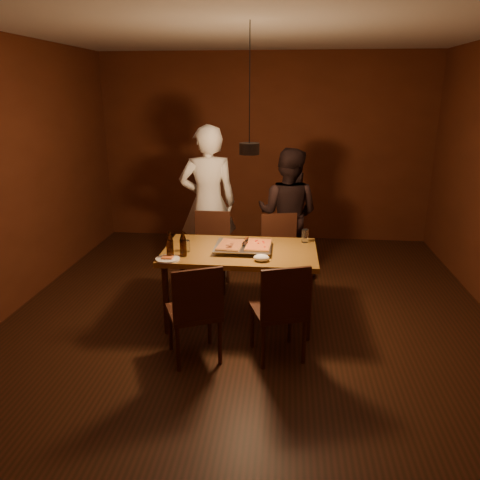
# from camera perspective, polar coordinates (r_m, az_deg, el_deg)

# --- Properties ---
(room_shell) EXTENTS (6.00, 6.00, 6.00)m
(room_shell) POSITION_cam_1_polar(r_m,az_deg,el_deg) (4.29, 1.11, 6.42)
(room_shell) COLOR #381A0F
(room_shell) RESTS_ON ground
(dining_table) EXTENTS (1.50, 0.90, 0.75)m
(dining_table) POSITION_cam_1_polar(r_m,az_deg,el_deg) (4.63, 0.00, -2.05)
(dining_table) COLOR olive
(dining_table) RESTS_ON floor
(chair_far_left) EXTENTS (0.43, 0.43, 0.49)m
(chair_far_left) POSITION_cam_1_polar(r_m,az_deg,el_deg) (5.50, -3.50, -0.36)
(chair_far_left) COLOR #38190F
(chair_far_left) RESTS_ON floor
(chair_far_right) EXTENTS (0.51, 0.51, 0.49)m
(chair_far_right) POSITION_cam_1_polar(r_m,az_deg,el_deg) (5.40, 4.96, -0.73)
(chair_far_right) COLOR #38190F
(chair_far_right) RESTS_ON floor
(chair_near_left) EXTENTS (0.55, 0.55, 0.49)m
(chair_near_left) POSITION_cam_1_polar(r_m,az_deg,el_deg) (3.96, -5.44, -7.89)
(chair_near_left) COLOR #38190F
(chair_near_left) RESTS_ON floor
(chair_near_right) EXTENTS (0.53, 0.53, 0.49)m
(chair_near_right) POSITION_cam_1_polar(r_m,az_deg,el_deg) (3.98, 5.05, -7.74)
(chair_near_right) COLOR #38190F
(chair_near_right) RESTS_ON floor
(pizza_tray) EXTENTS (0.58, 0.49, 0.05)m
(pizza_tray) POSITION_cam_1_polar(r_m,az_deg,el_deg) (4.58, 0.41, -0.95)
(pizza_tray) COLOR silver
(pizza_tray) RESTS_ON dining_table
(pizza_meat) EXTENTS (0.26, 0.38, 0.02)m
(pizza_meat) POSITION_cam_1_polar(r_m,az_deg,el_deg) (4.57, -1.14, -0.55)
(pizza_meat) COLOR maroon
(pizza_meat) RESTS_ON pizza_tray
(pizza_cheese) EXTENTS (0.25, 0.38, 0.02)m
(pizza_cheese) POSITION_cam_1_polar(r_m,az_deg,el_deg) (4.57, 2.26, -0.58)
(pizza_cheese) COLOR gold
(pizza_cheese) RESTS_ON pizza_tray
(spatula) EXTENTS (0.11, 0.25, 0.04)m
(spatula) POSITION_cam_1_polar(r_m,az_deg,el_deg) (4.60, 0.56, -0.38)
(spatula) COLOR silver
(spatula) RESTS_ON pizza_tray
(beer_bottle_a) EXTENTS (0.07, 0.07, 0.25)m
(beer_bottle_a) POSITION_cam_1_polar(r_m,az_deg,el_deg) (4.39, -8.55, -0.58)
(beer_bottle_a) COLOR black
(beer_bottle_a) RESTS_ON dining_table
(beer_bottle_b) EXTENTS (0.07, 0.07, 0.25)m
(beer_bottle_b) POSITION_cam_1_polar(r_m,az_deg,el_deg) (4.42, -6.96, -0.45)
(beer_bottle_b) COLOR black
(beer_bottle_b) RESTS_ON dining_table
(water_glass_left) EXTENTS (0.07, 0.07, 0.11)m
(water_glass_left) POSITION_cam_1_polar(r_m,az_deg,el_deg) (4.57, -6.55, -0.72)
(water_glass_left) COLOR silver
(water_glass_left) RESTS_ON dining_table
(water_glass_right) EXTENTS (0.07, 0.07, 0.14)m
(water_glass_right) POSITION_cam_1_polar(r_m,az_deg,el_deg) (4.85, 7.93, 0.50)
(water_glass_right) COLOR silver
(water_glass_right) RESTS_ON dining_table
(plate_slice) EXTENTS (0.22, 0.22, 0.03)m
(plate_slice) POSITION_cam_1_polar(r_m,az_deg,el_deg) (4.38, -8.82, -2.27)
(plate_slice) COLOR white
(plate_slice) RESTS_ON dining_table
(napkin) EXTENTS (0.15, 0.11, 0.06)m
(napkin) POSITION_cam_1_polar(r_m,az_deg,el_deg) (4.29, 2.63, -2.19)
(napkin) COLOR white
(napkin) RESTS_ON dining_table
(diner_white) EXTENTS (0.77, 0.61, 1.88)m
(diner_white) POSITION_cam_1_polar(r_m,az_deg,el_deg) (5.70, -3.91, 4.47)
(diner_white) COLOR silver
(diner_white) RESTS_ON floor
(diner_dark) EXTENTS (0.93, 0.82, 1.61)m
(diner_dark) POSITION_cam_1_polar(r_m,az_deg,el_deg) (5.76, 5.81, 3.17)
(diner_dark) COLOR black
(diner_dark) RESTS_ON floor
(pendant_lamp) EXTENTS (0.18, 0.18, 1.10)m
(pendant_lamp) POSITION_cam_1_polar(r_m,az_deg,el_deg) (4.24, 1.14, 11.21)
(pendant_lamp) COLOR black
(pendant_lamp) RESTS_ON ceiling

